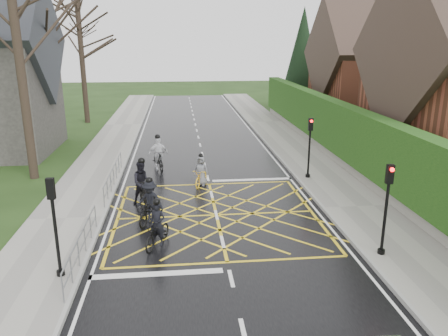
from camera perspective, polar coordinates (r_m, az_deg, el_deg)
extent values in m
plane|color=black|center=(18.08, -1.00, -6.17)|extent=(120.00, 120.00, 0.00)
cube|color=black|center=(18.07, -1.00, -6.16)|extent=(9.00, 80.00, 0.01)
cube|color=gray|center=(19.47, 16.94, -4.98)|extent=(3.00, 80.00, 0.15)
cube|color=gray|center=(18.56, -19.91, -6.35)|extent=(3.00, 80.00, 0.15)
cube|color=slate|center=(25.30, 15.49, 0.71)|extent=(0.50, 38.00, 0.70)
cube|color=#13380F|center=(24.90, 15.79, 4.59)|extent=(0.90, 38.00, 2.80)
cube|color=brown|center=(38.43, 19.18, 9.66)|extent=(9.00, 8.00, 6.00)
cube|color=#362820|center=(38.24, 19.59, 13.96)|extent=(9.80, 8.80, 8.80)
cube|color=brown|center=(39.48, 23.68, 17.40)|extent=(0.70, 0.70, 1.60)
cylinder|color=black|center=(44.79, 9.90, 8.06)|extent=(0.50, 0.50, 1.20)
cone|color=black|center=(44.38, 10.18, 13.68)|extent=(4.60, 4.60, 10.00)
cylinder|color=black|center=(23.89, -25.01, 11.47)|extent=(0.44, 0.44, 11.00)
cylinder|color=black|center=(31.81, -22.32, 13.55)|extent=(0.44, 0.44, 12.00)
cylinder|color=black|center=(39.46, -18.01, 12.84)|extent=(0.44, 0.44, 10.00)
cylinder|color=slate|center=(14.76, -18.22, -8.22)|extent=(0.05, 5.00, 0.05)
cylinder|color=slate|center=(14.95, -18.07, -9.79)|extent=(0.04, 5.00, 0.04)
cylinder|color=slate|center=(12.83, -20.30, -14.87)|extent=(0.04, 0.04, 1.00)
cylinder|color=slate|center=(17.20, -16.42, -6.29)|extent=(0.04, 0.04, 1.00)
cylinder|color=slate|center=(21.70, -14.31, 0.01)|extent=(0.05, 6.00, 0.05)
cylinder|color=slate|center=(21.83, -14.22, -1.13)|extent=(0.04, 6.00, 0.04)
cylinder|color=slate|center=(19.04, -15.41, -3.98)|extent=(0.04, 0.04, 1.00)
cylinder|color=slate|center=(24.70, -13.30, 0.85)|extent=(0.04, 0.04, 1.00)
cylinder|color=black|center=(22.50, 11.05, 2.12)|extent=(0.10, 0.10, 3.00)
cylinder|color=black|center=(22.87, 10.87, -1.16)|extent=(0.24, 0.24, 0.30)
cube|color=black|center=(22.20, 11.25, 5.62)|extent=(0.22, 0.16, 0.62)
sphere|color=#FF0C0C|center=(22.06, 11.37, 6.02)|extent=(0.14, 0.14, 0.14)
cylinder|color=black|center=(15.07, 20.30, -5.85)|extent=(0.10, 0.10, 3.00)
cylinder|color=black|center=(15.61, 19.81, -10.45)|extent=(0.24, 0.24, 0.30)
cube|color=black|center=(14.62, 20.84, -0.76)|extent=(0.22, 0.16, 0.62)
sphere|color=#FF0C0C|center=(14.47, 21.12, -0.21)|extent=(0.14, 0.14, 0.14)
cylinder|color=black|center=(13.78, -21.08, -8.03)|extent=(0.10, 0.10, 3.00)
cylinder|color=black|center=(14.37, -20.52, -12.95)|extent=(0.24, 0.24, 0.30)
cube|color=black|center=(13.29, -21.70, -2.51)|extent=(0.22, 0.16, 0.62)
sphere|color=#FF0C0C|center=(13.35, -21.65, -1.62)|extent=(0.14, 0.14, 0.14)
imported|color=black|center=(15.52, -8.66, -8.45)|extent=(1.27, 1.88, 0.93)
imported|color=black|center=(15.48, -8.69, -7.20)|extent=(0.68, 0.58, 1.58)
sphere|color=black|center=(15.18, -8.82, -4.39)|extent=(0.25, 0.25, 0.25)
imported|color=black|center=(19.37, -10.55, -2.90)|extent=(1.07, 2.17, 1.25)
imported|color=black|center=(19.36, -10.59, -1.88)|extent=(1.08, 0.93, 1.92)
sphere|color=black|center=(19.08, -10.74, 0.92)|extent=(0.30, 0.30, 0.30)
imported|color=black|center=(17.46, -9.60, -5.49)|extent=(1.31, 2.01, 1.00)
imported|color=black|center=(17.42, -9.64, -4.31)|extent=(1.25, 0.98, 1.69)
sphere|color=black|center=(17.14, -9.77, -1.60)|extent=(0.27, 0.27, 0.27)
imported|color=black|center=(24.25, -8.57, 1.08)|extent=(1.09, 2.08, 1.21)
imported|color=silver|center=(24.26, -8.59, 1.87)|extent=(1.16, 0.73, 1.84)
sphere|color=black|center=(24.05, -8.69, 4.04)|extent=(0.29, 0.29, 0.29)
imported|color=gold|center=(21.51, -2.99, -1.20)|extent=(1.13, 1.77, 0.88)
imported|color=#5C5E64|center=(21.51, -3.01, -0.35)|extent=(0.85, 0.70, 1.49)
sphere|color=black|center=(21.31, -3.04, 1.62)|extent=(0.23, 0.23, 0.23)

